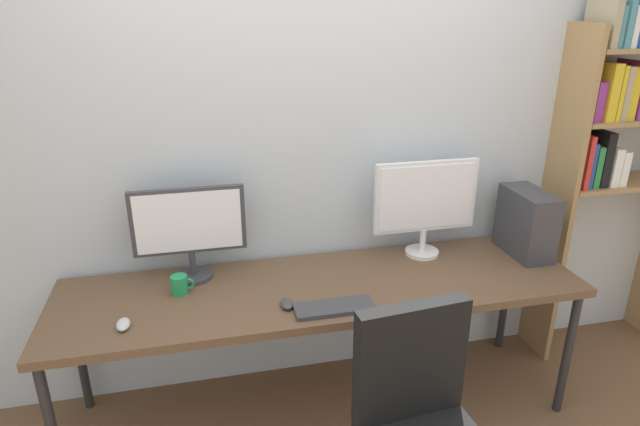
% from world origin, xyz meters
% --- Properties ---
extents(wall_back, '(4.91, 0.10, 2.60)m').
position_xyz_m(wall_back, '(0.00, 1.02, 1.30)').
color(wall_back, silver).
rests_on(wall_back, ground_plane).
extents(desk, '(2.51, 0.68, 0.74)m').
position_xyz_m(desk, '(0.00, 0.60, 0.69)').
color(desk, brown).
rests_on(desk, ground_plane).
extents(bookshelf, '(0.83, 0.28, 2.06)m').
position_xyz_m(bookshelf, '(1.71, 0.83, 1.31)').
color(bookshelf, '#9E7A4C').
rests_on(bookshelf, ground_plane).
extents(monitor_left, '(0.53, 0.18, 0.46)m').
position_xyz_m(monitor_left, '(-0.60, 0.81, 1.01)').
color(monitor_left, '#38383D').
rests_on(monitor_left, desk).
extents(monitor_right, '(0.55, 0.18, 0.52)m').
position_xyz_m(monitor_right, '(0.60, 0.81, 1.04)').
color(monitor_right, silver).
rests_on(monitor_right, desk).
extents(pc_tower, '(0.17, 0.34, 0.35)m').
position_xyz_m(pc_tower, '(1.13, 0.70, 0.92)').
color(pc_tower, '#38383D').
rests_on(pc_tower, desk).
extents(keyboard_main, '(0.35, 0.13, 0.02)m').
position_xyz_m(keyboard_main, '(0.00, 0.37, 0.75)').
color(keyboard_main, '#38383D').
rests_on(keyboard_main, desk).
extents(mouse_left_side, '(0.06, 0.10, 0.03)m').
position_xyz_m(mouse_left_side, '(-0.20, 0.44, 0.76)').
color(mouse_left_side, '#38383D').
rests_on(mouse_left_side, desk).
extents(mouse_right_side, '(0.06, 0.10, 0.03)m').
position_xyz_m(mouse_right_side, '(-0.89, 0.43, 0.76)').
color(mouse_right_side, silver).
rests_on(mouse_right_side, desk).
extents(coffee_mug, '(0.11, 0.08, 0.09)m').
position_xyz_m(coffee_mug, '(-0.66, 0.67, 0.79)').
color(coffee_mug, '#1E8C4C').
rests_on(coffee_mug, desk).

